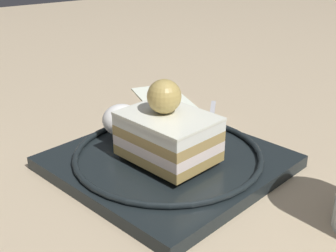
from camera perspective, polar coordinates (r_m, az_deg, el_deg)
name	(u,v)px	position (r m, az deg, el deg)	size (l,w,h in m)	color
ground_plane	(168,173)	(0.49, 0.01, -5.99)	(2.40, 2.40, 0.00)	tan
dessert_plate	(168,160)	(0.50, 0.00, -4.27)	(0.26, 0.26, 0.02)	black
cake_slice	(171,132)	(0.47, 0.33, -0.75)	(0.11, 0.09, 0.08)	tan
whipped_cream_dollop	(122,120)	(0.53, -5.86, 0.77)	(0.04, 0.04, 0.04)	white
fork	(211,120)	(0.56, 5.46, 0.72)	(0.09, 0.08, 0.00)	silver
folded_napkin	(163,98)	(0.69, -0.57, 3.55)	(0.12, 0.07, 0.00)	white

